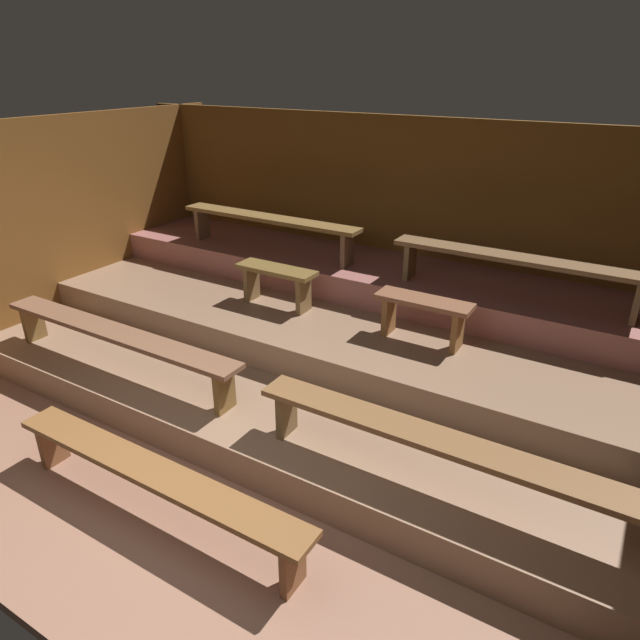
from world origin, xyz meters
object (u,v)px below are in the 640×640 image
(bench_middle_right, at_px, (423,311))
(bench_upper_right, at_px, (515,263))
(bench_middle_left, at_px, (276,278))
(bench_floor_center, at_px, (153,477))
(bench_lower_left, at_px, (115,337))
(bench_lower_right, at_px, (448,449))
(bench_upper_left, at_px, (269,222))

(bench_middle_right, bearing_deg, bench_upper_right, 49.94)
(bench_middle_left, relative_size, bench_middle_right, 1.00)
(bench_middle_left, bearing_deg, bench_middle_right, 0.00)
(bench_floor_center, xyz_separation_m, bench_lower_left, (-1.31, 0.87, 0.28))
(bench_lower_right, distance_m, bench_upper_right, 2.08)
(bench_floor_center, distance_m, bench_upper_right, 3.31)
(bench_floor_center, bearing_deg, bench_upper_right, 63.55)
(bench_floor_center, relative_size, bench_lower_right, 0.91)
(bench_floor_center, height_order, bench_middle_left, bench_middle_left)
(bench_middle_left, bearing_deg, bench_upper_left, 130.06)
(bench_upper_left, bearing_deg, bench_middle_right, -17.74)
(bench_lower_left, xyz_separation_m, bench_lower_right, (2.91, 0.00, 0.00))
(bench_floor_center, height_order, bench_lower_left, bench_lower_left)
(bench_lower_left, xyz_separation_m, bench_upper_right, (2.74, 1.99, 0.55))
(bench_lower_right, distance_m, bench_upper_left, 3.43)
(bench_middle_left, bearing_deg, bench_floor_center, -74.88)
(bench_middle_right, height_order, bench_upper_left, bench_upper_left)
(bench_floor_center, xyz_separation_m, bench_upper_left, (-1.14, 2.87, 0.84))
(bench_upper_left, relative_size, bench_upper_right, 1.00)
(bench_floor_center, xyz_separation_m, bench_middle_left, (-0.60, 2.22, 0.52))
(bench_middle_left, height_order, bench_upper_left, bench_upper_left)
(bench_middle_left, distance_m, bench_upper_left, 0.91)
(bench_lower_right, bearing_deg, bench_middle_right, 117.98)
(bench_lower_right, distance_m, bench_middle_right, 1.54)
(bench_upper_right, bearing_deg, bench_upper_left, 180.00)
(bench_middle_left, xyz_separation_m, bench_upper_right, (2.02, 0.65, 0.32))
(bench_floor_center, relative_size, bench_lower_left, 0.91)
(bench_floor_center, relative_size, bench_middle_right, 2.94)
(bench_floor_center, distance_m, bench_lower_left, 1.60)
(bench_lower_right, relative_size, bench_middle_right, 3.23)
(bench_middle_left, xyz_separation_m, bench_upper_left, (-0.54, 0.65, 0.32))
(bench_lower_right, height_order, bench_upper_left, bench_upper_left)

